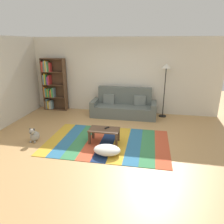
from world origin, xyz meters
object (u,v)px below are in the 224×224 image
at_px(coffee_table, 104,132).
at_px(dog, 34,135).
at_px(bookshelf, 52,84).
at_px(pouf, 107,150).
at_px(couch, 124,107).
at_px(tv_remote, 107,128).
at_px(standing_lamp, 166,73).

height_order(coffee_table, dog, dog).
distance_m(bookshelf, pouf, 4.24).
bearing_deg(coffee_table, couch, 84.18).
bearing_deg(pouf, tv_remote, 101.86).
bearing_deg(standing_lamp, pouf, -115.04).
bearing_deg(pouf, dog, 170.62).
distance_m(coffee_table, tv_remote, 0.13).
height_order(standing_lamp, tv_remote, standing_lamp).
xyz_separation_m(couch, coffee_table, (-0.22, -2.18, -0.03)).
xyz_separation_m(dog, tv_remote, (1.90, 0.35, 0.23)).
relative_size(bookshelf, pouf, 3.10).
distance_m(pouf, standing_lamp, 3.59).
distance_m(pouf, tv_remote, 0.75).
distance_m(standing_lamp, tv_remote, 3.00).
xyz_separation_m(standing_lamp, tv_remote, (-1.54, -2.30, -1.15)).
xyz_separation_m(coffee_table, dog, (-1.84, -0.27, -0.15)).
bearing_deg(tv_remote, coffee_table, -95.42).
distance_m(pouf, dog, 2.07).
xyz_separation_m(couch, tv_remote, (-0.17, -2.11, 0.05)).
bearing_deg(dog, coffee_table, 8.20).
relative_size(standing_lamp, tv_remote, 12.26).
bearing_deg(standing_lamp, couch, -171.83).
relative_size(pouf, standing_lamp, 0.34).
distance_m(couch, dog, 3.21).
xyz_separation_m(bookshelf, dog, (0.76, -2.73, -0.82)).
relative_size(couch, standing_lamp, 1.23).
xyz_separation_m(couch, pouf, (-0.02, -2.79, -0.22)).
relative_size(bookshelf, tv_remote, 13.04).
relative_size(dog, tv_remote, 2.65).
distance_m(bookshelf, standing_lamp, 4.23).
bearing_deg(bookshelf, pouf, -47.66).
bearing_deg(bookshelf, tv_remote, -41.98).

